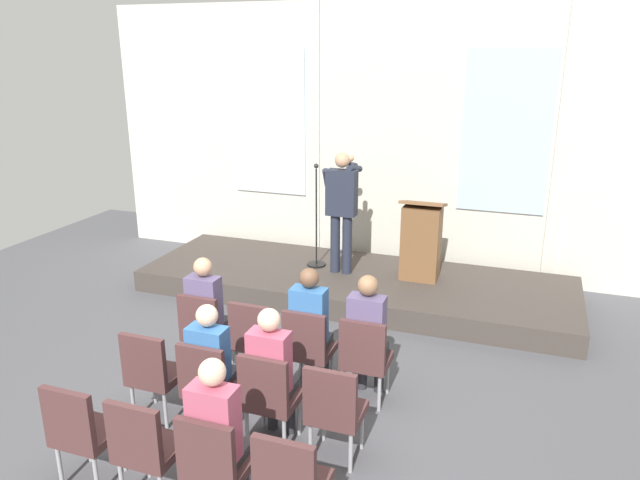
# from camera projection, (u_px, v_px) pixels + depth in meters

# --- Properties ---
(ground_plane) EXTENTS (13.05, 13.05, 0.00)m
(ground_plane) POSITION_uv_depth(u_px,v_px,m) (237.00, 443.00, 5.48)
(ground_plane) COLOR #4C4C51
(rear_partition) EXTENTS (9.32, 0.14, 4.13)m
(rear_partition) POSITION_uv_depth(u_px,v_px,m) (382.00, 140.00, 9.34)
(rear_partition) COLOR beige
(rear_partition) RESTS_ON ground
(stage_platform) EXTENTS (6.18, 2.00, 0.30)m
(stage_platform) POSITION_uv_depth(u_px,v_px,m) (355.00, 284.00, 8.77)
(stage_platform) COLOR #3F3833
(stage_platform) RESTS_ON ground
(speaker) EXTENTS (0.50, 0.69, 1.76)m
(speaker) POSITION_uv_depth(u_px,v_px,m) (342.00, 204.00, 8.52)
(speaker) COLOR #232838
(speaker) RESTS_ON stage_platform
(mic_stand) EXTENTS (0.28, 0.28, 1.56)m
(mic_stand) POSITION_uv_depth(u_px,v_px,m) (316.00, 244.00, 8.98)
(mic_stand) COLOR black
(mic_stand) RESTS_ON stage_platform
(lectern) EXTENTS (0.60, 0.48, 1.16)m
(lectern) POSITION_uv_depth(u_px,v_px,m) (421.00, 241.00, 8.43)
(lectern) COLOR brown
(lectern) RESTS_ON stage_platform
(chair_r0_c0) EXTENTS (0.46, 0.44, 0.94)m
(chair_r0_c0) POSITION_uv_depth(u_px,v_px,m) (204.00, 328.00, 6.53)
(chair_r0_c0) COLOR #99999E
(chair_r0_c0) RESTS_ON ground
(audience_r0_c0) EXTENTS (0.36, 0.39, 1.32)m
(audience_r0_c0) POSITION_uv_depth(u_px,v_px,m) (207.00, 308.00, 6.54)
(audience_r0_c0) COLOR #2D2D33
(audience_r0_c0) RESTS_ON ground
(chair_r0_c1) EXTENTS (0.46, 0.44, 0.94)m
(chair_r0_c1) POSITION_uv_depth(u_px,v_px,m) (255.00, 336.00, 6.34)
(chair_r0_c1) COLOR #99999E
(chair_r0_c1) RESTS_ON ground
(chair_r0_c2) EXTENTS (0.46, 0.44, 0.94)m
(chair_r0_c2) POSITION_uv_depth(u_px,v_px,m) (308.00, 345.00, 6.14)
(chair_r0_c2) COLOR #99999E
(chair_r0_c2) RESTS_ON ground
(audience_r0_c2) EXTENTS (0.36, 0.39, 1.36)m
(audience_r0_c2) POSITION_uv_depth(u_px,v_px,m) (311.00, 323.00, 6.15)
(audience_r0_c2) COLOR #2D2D33
(audience_r0_c2) RESTS_ON ground
(chair_r0_c3) EXTENTS (0.46, 0.44, 0.94)m
(chair_r0_c3) POSITION_uv_depth(u_px,v_px,m) (365.00, 355.00, 5.95)
(chair_r0_c3) COLOR #99999E
(chair_r0_c3) RESTS_ON ground
(audience_r0_c3) EXTENTS (0.36, 0.39, 1.36)m
(audience_r0_c3) POSITION_uv_depth(u_px,v_px,m) (368.00, 332.00, 5.95)
(audience_r0_c3) COLOR #2D2D33
(audience_r0_c3) RESTS_ON ground
(chair_r1_c0) EXTENTS (0.46, 0.44, 0.94)m
(chair_r1_c0) POSITION_uv_depth(u_px,v_px,m) (152.00, 370.00, 5.67)
(chair_r1_c0) COLOR #99999E
(chair_r1_c0) RESTS_ON ground
(chair_r1_c1) EXTENTS (0.46, 0.44, 0.94)m
(chair_r1_c1) POSITION_uv_depth(u_px,v_px,m) (208.00, 382.00, 5.47)
(chair_r1_c1) COLOR #99999E
(chair_r1_c1) RESTS_ON ground
(audience_r1_c1) EXTENTS (0.36, 0.39, 1.27)m
(audience_r1_c1) POSITION_uv_depth(u_px,v_px,m) (212.00, 360.00, 5.49)
(audience_r1_c1) COLOR #2D2D33
(audience_r1_c1) RESTS_ON ground
(chair_r1_c2) EXTENTS (0.46, 0.44, 0.94)m
(chair_r1_c2) POSITION_uv_depth(u_px,v_px,m) (269.00, 394.00, 5.28)
(chair_r1_c2) COLOR #99999E
(chair_r1_c2) RESTS_ON ground
(audience_r1_c2) EXTENTS (0.36, 0.39, 1.33)m
(audience_r1_c2) POSITION_uv_depth(u_px,v_px,m) (272.00, 369.00, 5.29)
(audience_r1_c2) COLOR #2D2D33
(audience_r1_c2) RESTS_ON ground
(chair_r1_c3) EXTENTS (0.46, 0.44, 0.94)m
(chair_r1_c3) POSITION_uv_depth(u_px,v_px,m) (334.00, 407.00, 5.08)
(chair_r1_c3) COLOR #99999E
(chair_r1_c3) RESTS_ON ground
(chair_r2_c0) EXTENTS (0.46, 0.44, 0.94)m
(chair_r2_c0) POSITION_uv_depth(u_px,v_px,m) (81.00, 428.00, 4.80)
(chair_r2_c0) COLOR #99999E
(chair_r2_c0) RESTS_ON ground
(chair_r2_c1) EXTENTS (0.46, 0.44, 0.94)m
(chair_r2_c1) POSITION_uv_depth(u_px,v_px,m) (145.00, 444.00, 4.60)
(chair_r2_c1) COLOR #99999E
(chair_r2_c1) RESTS_ON ground
(chair_r2_c2) EXTENTS (0.46, 0.44, 0.94)m
(chair_r2_c2) POSITION_uv_depth(u_px,v_px,m) (214.00, 462.00, 4.41)
(chair_r2_c2) COLOR #99999E
(chair_r2_c2) RESTS_ON ground
(audience_r2_c2) EXTENTS (0.36, 0.39, 1.35)m
(audience_r2_c2) POSITION_uv_depth(u_px,v_px,m) (218.00, 431.00, 4.42)
(audience_r2_c2) COLOR #2D2D33
(audience_r2_c2) RESTS_ON ground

